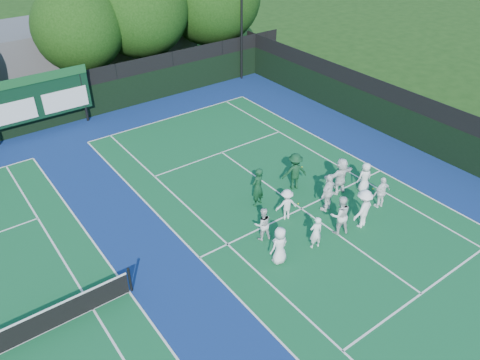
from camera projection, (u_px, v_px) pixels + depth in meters
ground at (317, 220)px, 20.61m from camera, size 120.00×120.00×0.00m
court_apron at (188, 263)px, 18.30m from camera, size 34.00×32.00×0.01m
near_court at (301, 209)px, 21.28m from camera, size 11.05×23.85×0.01m
back_fence at (56, 104)px, 27.66m from camera, size 34.00×0.08×3.00m
divider_fence_right at (427, 129)px, 25.01m from camera, size 0.08×32.00×3.00m
scoreboard at (37, 98)px, 26.42m from camera, size 6.00×0.21×3.55m
clubhouse at (72, 48)px, 34.68m from camera, size 18.00×6.00×4.00m
tree_c at (81, 29)px, 30.10m from camera, size 5.80×5.80×7.47m
tree_d at (141, 10)px, 31.97m from camera, size 6.68×6.68×8.49m
tennis_ball_1 at (302, 167)px, 24.27m from camera, size 0.07×0.07×0.07m
tennis_ball_2 at (383, 181)px, 23.19m from camera, size 0.07×0.07×0.07m
tennis_ball_3 at (277, 229)px, 20.04m from camera, size 0.07×0.07×0.07m
tennis_ball_4 at (298, 204)px, 21.57m from camera, size 0.07×0.07×0.07m
tennis_ball_5 at (373, 189)px, 22.58m from camera, size 0.07×0.07×0.07m
player_front_0 at (280, 245)px, 17.96m from camera, size 0.84×0.59×1.64m
player_front_1 at (316, 232)px, 18.71m from camera, size 0.62×0.48×1.51m
player_front_2 at (340, 215)px, 19.43m from camera, size 1.07×0.97×1.80m
player_front_3 at (363, 209)px, 19.77m from camera, size 1.27×0.87×1.82m
player_front_4 at (382, 192)px, 21.02m from camera, size 0.96×0.48×1.57m
player_back_0 at (263, 224)px, 19.16m from camera, size 0.88×0.78×1.51m
player_back_1 at (287, 204)px, 20.32m from camera, size 1.08×0.82×1.48m
player_back_2 at (328, 193)px, 20.75m from camera, size 1.17×0.71×1.86m
player_back_3 at (340, 176)px, 21.90m from camera, size 1.75×0.67×1.85m
player_back_4 at (365, 177)px, 22.13m from camera, size 0.83×0.63×1.51m
coach_left at (258, 187)px, 21.05m from camera, size 0.80×0.63×1.94m
coach_right at (295, 171)px, 22.20m from camera, size 1.39×1.09×1.88m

